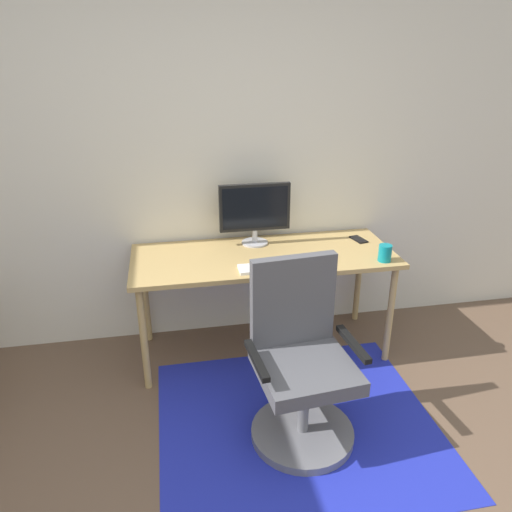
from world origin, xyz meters
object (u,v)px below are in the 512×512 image
object	(u,v)px
keyboard	(274,267)
office_chair	(301,371)
desk	(264,263)
computer_mouse	(322,262)
coffee_cup	(385,253)
monitor	(255,210)
cell_phone	(359,239)

from	to	relation	value
keyboard	office_chair	bearing A→B (deg)	-87.83
desk	computer_mouse	distance (m)	0.40
computer_mouse	coffee_cup	size ratio (longest dim) A/B	0.97
monitor	office_chair	xyz separation A→B (m)	(0.06, -1.01, -0.58)
desk	monitor	xyz separation A→B (m)	(-0.02, 0.20, 0.31)
monitor	keyboard	bearing A→B (deg)	-85.11
coffee_cup	desk	bearing A→B (deg)	161.11
desk	office_chair	world-z (taller)	office_chair
desk	monitor	size ratio (longest dim) A/B	3.57
monitor	office_chair	world-z (taller)	monitor
coffee_cup	computer_mouse	bearing A→B (deg)	177.54
coffee_cup	cell_phone	distance (m)	0.38
cell_phone	monitor	bearing A→B (deg)	161.33
monitor	computer_mouse	bearing A→B (deg)	-51.31
coffee_cup	office_chair	xyz separation A→B (m)	(-0.69, -0.57, -0.39)
keyboard	office_chair	distance (m)	0.68
keyboard	computer_mouse	xyz separation A→B (m)	(0.31, 0.00, 0.01)
coffee_cup	keyboard	bearing A→B (deg)	178.63
desk	coffee_cup	bearing A→B (deg)	-18.89
desk	keyboard	bearing A→B (deg)	-86.75
monitor	coffee_cup	size ratio (longest dim) A/B	4.48
keyboard	monitor	bearing A→B (deg)	94.89
keyboard	computer_mouse	world-z (taller)	computer_mouse
coffee_cup	office_chair	world-z (taller)	office_chair
desk	keyboard	world-z (taller)	keyboard
computer_mouse	keyboard	bearing A→B (deg)	-179.93
computer_mouse	cell_phone	world-z (taller)	computer_mouse
computer_mouse	office_chair	distance (m)	0.74
coffee_cup	cell_phone	xyz separation A→B (m)	(-0.02, 0.37, -0.05)
computer_mouse	cell_phone	size ratio (longest dim) A/B	0.74
office_chair	coffee_cup	bearing A→B (deg)	34.22
desk	monitor	distance (m)	0.36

